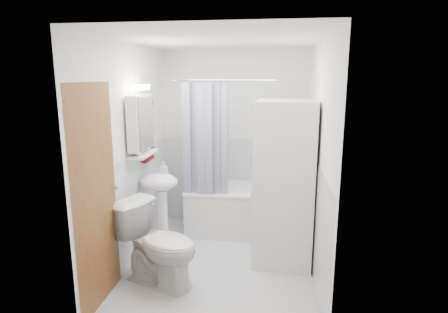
# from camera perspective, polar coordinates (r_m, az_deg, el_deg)

# --- Properties ---
(floor) EXTENTS (2.60, 2.60, 0.00)m
(floor) POSITION_cam_1_polar(r_m,az_deg,el_deg) (4.36, -0.41, -15.84)
(floor) COLOR #BABABF
(floor) RESTS_ON ground
(room_walls) EXTENTS (2.60, 2.60, 2.60)m
(room_walls) POSITION_cam_1_polar(r_m,az_deg,el_deg) (3.90, -0.44, 3.87)
(room_walls) COLOR white
(room_walls) RESTS_ON ground
(wainscot) EXTENTS (1.98, 2.58, 2.58)m
(wainscot) POSITION_cam_1_polar(r_m,az_deg,el_deg) (4.39, 0.13, -7.11)
(wainscot) COLOR white
(wainscot) RESTS_ON ground
(door) EXTENTS (0.05, 2.00, 2.00)m
(door) POSITION_cam_1_polar(r_m,az_deg,el_deg) (3.74, -16.27, -4.60)
(door) COLOR brown
(door) RESTS_ON ground
(bathtub) EXTENTS (1.58, 0.75, 0.60)m
(bathtub) POSITION_cam_1_polar(r_m,az_deg,el_deg) (5.05, 3.55, -7.75)
(bathtub) COLOR white
(bathtub) RESTS_ON ground
(tub_spout) EXTENTS (0.04, 0.12, 0.04)m
(tub_spout) POSITION_cam_1_polar(r_m,az_deg,el_deg) (5.19, 6.11, -0.45)
(tub_spout) COLOR silver
(tub_spout) RESTS_ON room_walls
(curtain_rod) EXTENTS (1.76, 0.02, 0.02)m
(curtain_rod) POSITION_cam_1_polar(r_m,az_deg,el_deg) (4.43, 3.53, 11.50)
(curtain_rod) COLOR silver
(curtain_rod) RESTS_ON room_walls
(shower_curtain) EXTENTS (0.55, 0.02, 1.45)m
(shower_curtain) POSITION_cam_1_polar(r_m,az_deg,el_deg) (4.57, -2.95, 2.07)
(shower_curtain) COLOR #15204B
(shower_curtain) RESTS_ON curtain_rod
(sink) EXTENTS (0.44, 0.37, 1.04)m
(sink) POSITION_cam_1_polar(r_m,az_deg,el_deg) (4.44, -9.75, -5.66)
(sink) COLOR white
(sink) RESTS_ON ground
(medicine_cabinet) EXTENTS (0.13, 0.50, 0.71)m
(medicine_cabinet) POSITION_cam_1_polar(r_m,az_deg,el_deg) (4.21, -12.59, 5.27)
(medicine_cabinet) COLOR white
(medicine_cabinet) RESTS_ON room_walls
(shelf) EXTENTS (0.18, 0.54, 0.02)m
(shelf) POSITION_cam_1_polar(r_m,az_deg,el_deg) (4.26, -12.18, 0.38)
(shelf) COLOR silver
(shelf) RESTS_ON room_walls
(shower_caddy) EXTENTS (0.22, 0.06, 0.02)m
(shower_caddy) POSITION_cam_1_polar(r_m,az_deg,el_deg) (5.14, 6.72, 1.98)
(shower_caddy) COLOR silver
(shower_caddy) RESTS_ON room_walls
(towel) EXTENTS (0.07, 0.30, 0.73)m
(towel) POSITION_cam_1_polar(r_m,az_deg,el_deg) (4.50, -11.64, 4.04)
(towel) COLOR #531515
(towel) RESTS_ON room_walls
(washer_dryer) EXTENTS (0.70, 0.69, 1.80)m
(washer_dryer) POSITION_cam_1_polar(r_m,az_deg,el_deg) (4.15, 9.23, -4.04)
(washer_dryer) COLOR white
(washer_dryer) RESTS_ON ground
(toilet) EXTENTS (0.95, 0.75, 0.82)m
(toilet) POSITION_cam_1_polar(r_m,az_deg,el_deg) (3.87, -9.83, -13.10)
(toilet) COLOR white
(toilet) RESTS_ON ground
(soap_pump) EXTENTS (0.08, 0.17, 0.08)m
(soap_pump) POSITION_cam_1_polar(r_m,az_deg,el_deg) (4.40, -9.17, -2.48)
(soap_pump) COLOR gray
(soap_pump) RESTS_ON sink
(shelf_bottle) EXTENTS (0.07, 0.18, 0.07)m
(shelf_bottle) POSITION_cam_1_polar(r_m,az_deg,el_deg) (4.11, -12.91, 0.62)
(shelf_bottle) COLOR gray
(shelf_bottle) RESTS_ON shelf
(shelf_cup) EXTENTS (0.10, 0.09, 0.10)m
(shelf_cup) POSITION_cam_1_polar(r_m,az_deg,el_deg) (4.36, -11.68, 1.51)
(shelf_cup) COLOR gray
(shelf_cup) RESTS_ON shelf
(shampoo_a) EXTENTS (0.13, 0.17, 0.13)m
(shampoo_a) POSITION_cam_1_polar(r_m,az_deg,el_deg) (5.13, 5.43, 2.85)
(shampoo_a) COLOR gray
(shampoo_a) RESTS_ON shower_caddy
(shampoo_b) EXTENTS (0.08, 0.21, 0.08)m
(shampoo_b) POSITION_cam_1_polar(r_m,az_deg,el_deg) (5.13, 6.76, 2.53)
(shampoo_b) COLOR #2B2CAD
(shampoo_b) RESTS_ON shower_caddy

